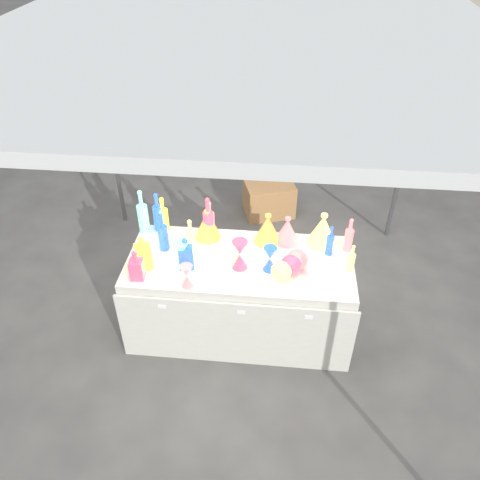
# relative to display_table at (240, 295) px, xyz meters

# --- Properties ---
(ground) EXTENTS (80.00, 80.00, 0.00)m
(ground) POSITION_rel_display_table_xyz_m (-0.00, 0.01, -0.37)
(ground) COLOR #62605B
(ground) RESTS_ON ground
(canopy_tent) EXTENTS (3.15, 3.15, 2.46)m
(canopy_tent) POSITION_rel_display_table_xyz_m (-0.00, 0.02, 2.01)
(canopy_tent) COLOR gray
(canopy_tent) RESTS_ON ground
(display_table) EXTENTS (1.84, 0.83, 0.75)m
(display_table) POSITION_rel_display_table_xyz_m (0.00, 0.00, 0.00)
(display_table) COLOR silver
(display_table) RESTS_ON ground
(cardboard_box_closed) EXTENTS (0.65, 0.55, 0.40)m
(cardboard_box_closed) POSITION_rel_display_table_xyz_m (0.16, 1.81, -0.17)
(cardboard_box_closed) COLOR #AD7D4E
(cardboard_box_closed) RESTS_ON ground
(cardboard_box_flat) EXTENTS (0.80, 0.63, 0.06)m
(cardboard_box_flat) POSITION_rel_display_table_xyz_m (0.17, 2.97, -0.34)
(cardboard_box_flat) COLOR #AD7D4E
(cardboard_box_flat) RESTS_ON ground
(bottle_0) EXTENTS (0.09, 0.09, 0.32)m
(bottle_0) POSITION_rel_display_table_xyz_m (-0.69, 0.36, 0.54)
(bottle_0) COLOR #F44417
(bottle_0) RESTS_ON display_table
(bottle_1) EXTENTS (0.11, 0.11, 0.36)m
(bottle_1) POSITION_rel_display_table_xyz_m (-0.73, 0.36, 0.56)
(bottle_1) COLOR #167C48
(bottle_1) RESTS_ON display_table
(bottle_2) EXTENTS (0.10, 0.10, 0.39)m
(bottle_2) POSITION_rel_display_table_xyz_m (-0.29, 0.29, 0.57)
(bottle_2) COLOR #EC5718
(bottle_2) RESTS_ON display_table
(bottle_3) EXTENTS (0.10, 0.10, 0.31)m
(bottle_3) POSITION_rel_display_table_xyz_m (-0.29, 0.36, 0.53)
(bottle_3) COLOR #2B20C0
(bottle_3) RESTS_ON display_table
(bottle_4) EXTENTS (0.09, 0.09, 0.32)m
(bottle_4) POSITION_rel_display_table_xyz_m (-0.40, 0.07, 0.54)
(bottle_4) COLOR #158974
(bottle_4) RESTS_ON display_table
(bottle_5) EXTENTS (0.12, 0.12, 0.41)m
(bottle_5) POSITION_rel_display_table_xyz_m (-0.85, 0.31, 0.58)
(bottle_5) COLOR #AE2257
(bottle_5) RESTS_ON display_table
(bottle_7) EXTENTS (0.10, 0.10, 0.35)m
(bottle_7) POSITION_rel_display_table_xyz_m (-0.63, 0.09, 0.55)
(bottle_7) COLOR #167C48
(bottle_7) RESTS_ON display_table
(decanter_0) EXTENTS (0.16, 0.16, 0.28)m
(decanter_0) POSITION_rel_display_table_xyz_m (-0.73, -0.14, 0.52)
(decanter_0) COLOR #F44417
(decanter_0) RESTS_ON display_table
(decanter_1) EXTENTS (0.11, 0.11, 0.26)m
(decanter_1) POSITION_rel_display_table_xyz_m (-0.75, -0.27, 0.50)
(decanter_1) COLOR #EC5718
(decanter_1) RESTS_ON display_table
(decanter_2) EXTENTS (0.13, 0.13, 0.27)m
(decanter_2) POSITION_rel_display_table_xyz_m (-0.41, -0.11, 0.51)
(decanter_2) COLOR #167C48
(decanter_2) RESTS_ON display_table
(hourglass_0) EXTENTS (0.15, 0.15, 0.25)m
(hourglass_0) POSITION_rel_display_table_xyz_m (0.01, -0.08, 0.50)
(hourglass_0) COLOR #EC5718
(hourglass_0) RESTS_ON display_table
(hourglass_1) EXTENTS (0.12, 0.12, 0.19)m
(hourglass_1) POSITION_rel_display_table_xyz_m (-0.36, -0.33, 0.47)
(hourglass_1) COLOR #2B20C0
(hourglass_1) RESTS_ON display_table
(hourglass_2) EXTENTS (0.14, 0.14, 0.22)m
(hourglass_2) POSITION_rel_display_table_xyz_m (-0.01, -0.06, 0.49)
(hourglass_2) COLOR #158974
(hourglass_2) RESTS_ON display_table
(hourglass_3) EXTENTS (0.13, 0.13, 0.24)m
(hourglass_3) POSITION_rel_display_table_xyz_m (-0.44, -0.12, 0.50)
(hourglass_3) COLOR #AE2257
(hourglass_3) RESTS_ON display_table
(hourglass_5) EXTENTS (0.12, 0.12, 0.21)m
(hourglass_5) POSITION_rel_display_table_xyz_m (0.24, -0.08, 0.48)
(hourglass_5) COLOR #167C48
(hourglass_5) RESTS_ON display_table
(globe_1) EXTENTS (0.20, 0.20, 0.13)m
(globe_1) POSITION_rel_display_table_xyz_m (0.33, -0.17, 0.44)
(globe_1) COLOR #158974
(globe_1) RESTS_ON display_table
(globe_2) EXTENTS (0.22, 0.22, 0.13)m
(globe_2) POSITION_rel_display_table_xyz_m (0.40, -0.10, 0.44)
(globe_2) COLOR #EC5718
(globe_2) RESTS_ON display_table
(globe_3) EXTENTS (0.18, 0.18, 0.14)m
(globe_3) POSITION_rel_display_table_xyz_m (0.45, -0.03, 0.45)
(globe_3) COLOR #2B20C0
(globe_3) RESTS_ON display_table
(lampshade_0) EXTENTS (0.29, 0.29, 0.26)m
(lampshade_0) POSITION_rel_display_table_xyz_m (-0.30, 0.29, 0.51)
(lampshade_0) COLOR yellow
(lampshade_0) RESTS_ON display_table
(lampshade_1) EXTENTS (0.30, 0.30, 0.27)m
(lampshade_1) POSITION_rel_display_table_xyz_m (0.20, 0.28, 0.51)
(lampshade_1) COLOR yellow
(lampshade_1) RESTS_ON display_table
(lampshade_2) EXTENTS (0.24, 0.24, 0.24)m
(lampshade_2) POSITION_rel_display_table_xyz_m (0.36, 0.29, 0.50)
(lampshade_2) COLOR #2B20C0
(lampshade_2) RESTS_ON display_table
(lampshade_3) EXTENTS (0.26, 0.26, 0.29)m
(lampshade_3) POSITION_rel_display_table_xyz_m (0.65, 0.29, 0.52)
(lampshade_3) COLOR #158974
(lampshade_3) RESTS_ON display_table
(bottle_8) EXTENTS (0.08, 0.08, 0.27)m
(bottle_8) POSITION_rel_display_table_xyz_m (0.70, 0.16, 0.51)
(bottle_8) COLOR #167C48
(bottle_8) RESTS_ON display_table
(bottle_9) EXTENTS (0.07, 0.07, 0.27)m
(bottle_9) POSITION_rel_display_table_xyz_m (0.86, 0.26, 0.51)
(bottle_9) COLOR #EC5718
(bottle_9) RESTS_ON display_table
(bottle_10) EXTENTS (0.09, 0.09, 0.31)m
(bottle_10) POSITION_rel_display_table_xyz_m (0.86, 0.23, 0.53)
(bottle_10) COLOR #2B20C0
(bottle_10) RESTS_ON display_table
(bottle_11) EXTENTS (0.07, 0.07, 0.24)m
(bottle_11) POSITION_rel_display_table_xyz_m (0.86, -0.03, 0.50)
(bottle_11) COLOR #158974
(bottle_11) RESTS_ON display_table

